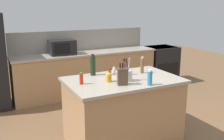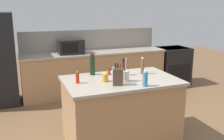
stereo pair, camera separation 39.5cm
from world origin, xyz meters
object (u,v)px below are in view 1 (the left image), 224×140
utensil_crock (128,75)px  honey_jar (109,78)px  spice_jar_paprika (110,72)px  pepper_grinder (142,65)px  salt_shaker (114,71)px  microwave (62,47)px  range_oven (160,64)px  vinegar_bottle (124,67)px  dish_soap_bottle (150,78)px  knife_block (123,76)px  hot_sauce_bottle (81,79)px  wine_bottle (93,65)px

utensil_crock → honey_jar: utensil_crock is taller
spice_jar_paprika → pepper_grinder: size_ratio=0.39×
utensil_crock → salt_shaker: utensil_crock is taller
salt_shaker → microwave: bearing=97.3°
microwave → range_oven: bearing=-0.0°
salt_shaker → vinegar_bottle: vinegar_bottle is taller
range_oven → honey_jar: (-2.56, -2.22, 0.53)m
microwave → pepper_grinder: microwave is taller
utensil_crock → dish_soap_bottle: 0.33m
knife_block → dish_soap_bottle: bearing=-10.0°
utensil_crock → hot_sauce_bottle: utensil_crock is taller
dish_soap_bottle → salt_shaker: 0.72m
wine_bottle → hot_sauce_bottle: (-0.31, -0.35, -0.07)m
microwave → hot_sauce_bottle: (-0.38, -2.17, -0.08)m
range_oven → hot_sauce_bottle: bearing=-143.4°
hot_sauce_bottle → dish_soap_bottle: bearing=-29.2°
microwave → pepper_grinder: 2.14m
microwave → hot_sauce_bottle: microwave is taller
pepper_grinder → salt_shaker: (-0.40, 0.14, -0.07)m
microwave → vinegar_bottle: bearing=-80.3°
spice_jar_paprika → dish_soap_bottle: bearing=-70.8°
wine_bottle → vinegar_bottle: 0.46m
microwave → vinegar_bottle: microwave is taller
vinegar_bottle → honey_jar: size_ratio=2.10×
wine_bottle → honey_jar: 0.42m
knife_block → dish_soap_bottle: size_ratio=1.41×
spice_jar_paprika → pepper_grinder: bearing=-14.2°
range_oven → hot_sauce_bottle: (-2.93, -2.17, 0.55)m
microwave → spice_jar_paprika: 1.93m
salt_shaker → range_oven: bearing=39.4°
utensil_crock → hot_sauce_bottle: size_ratio=2.02×
knife_block → utensil_crock: (0.15, 0.12, -0.03)m
microwave → vinegar_bottle: size_ratio=2.14×
range_oven → honey_jar: honey_jar is taller
range_oven → salt_shaker: size_ratio=8.47×
dish_soap_bottle → wine_bottle: size_ratio=0.65×
dish_soap_bottle → pepper_grinder: (0.25, 0.56, 0.02)m
salt_shaker → hot_sauce_bottle: bearing=-156.2°
wine_bottle → salt_shaker: bearing=-14.0°
hot_sauce_bottle → honey_jar: (0.37, -0.05, -0.02)m
vinegar_bottle → honey_jar: bearing=-149.6°
pepper_grinder → hot_sauce_bottle: size_ratio=1.59×
wine_bottle → salt_shaker: wine_bottle is taller
microwave → utensil_crock: (0.25, -2.31, -0.07)m
pepper_grinder → honey_jar: size_ratio=2.16×
salt_shaker → vinegar_bottle: bearing=-49.5°
wine_bottle → hot_sauce_bottle: 0.47m
spice_jar_paprika → salt_shaker: size_ratio=0.89×
hot_sauce_bottle → vinegar_bottle: 0.74m
wine_bottle → hot_sauce_bottle: size_ratio=2.00×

